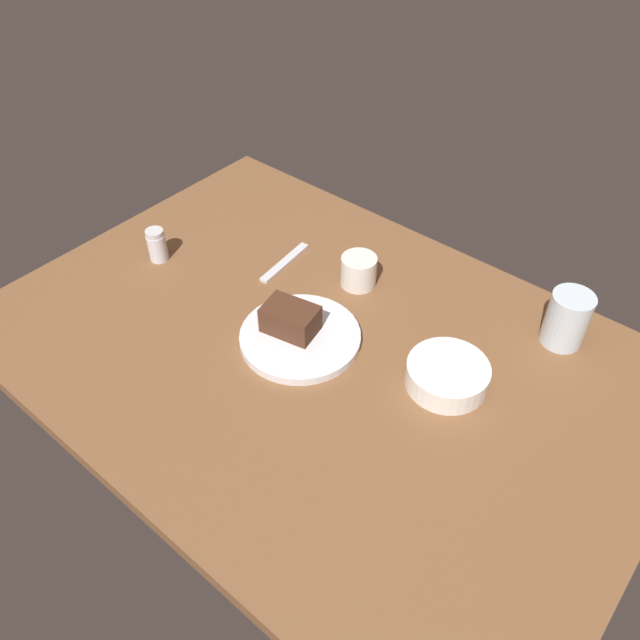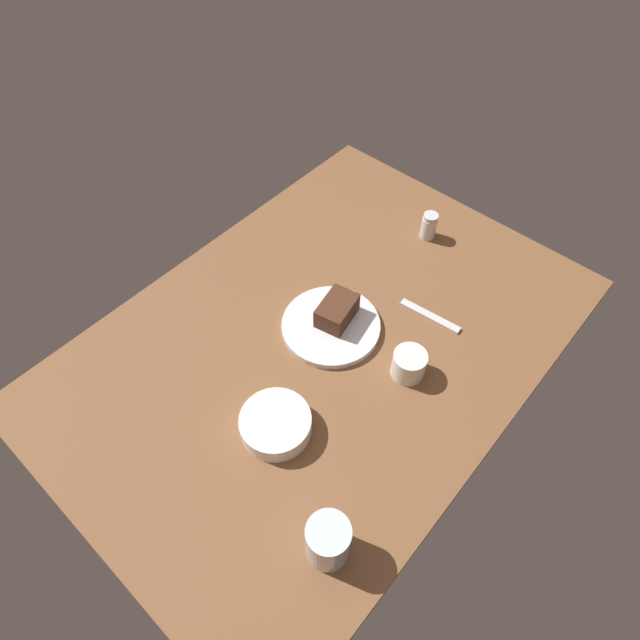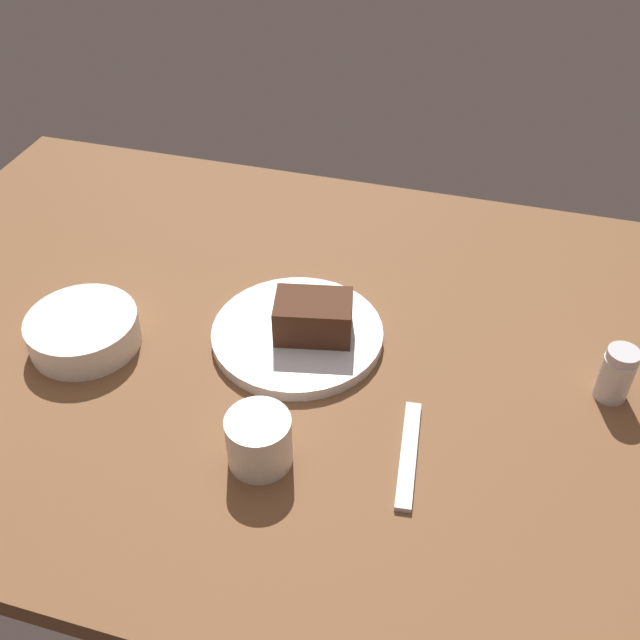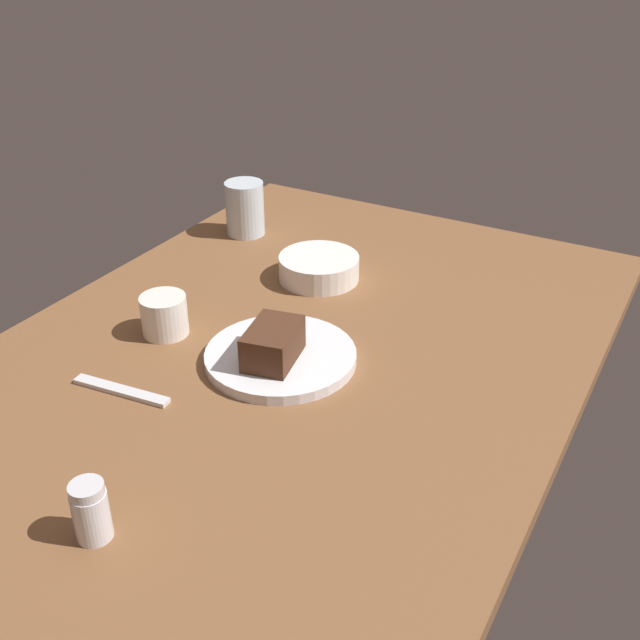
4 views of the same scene
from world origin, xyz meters
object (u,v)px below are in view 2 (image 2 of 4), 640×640
Objects in this scene: salt_shaker at (429,226)px; dessert_spoon at (430,316)px; chocolate_cake_slice at (337,311)px; water_glass at (328,541)px; side_bowl at (276,424)px; coffee_cup at (409,364)px; dessert_plate at (331,326)px.

salt_shaker reaches higher than dessert_spoon.
chocolate_cake_slice is 22.05cm from dessert_spoon.
dessert_spoon is (54.39, 15.92, -4.98)cm from water_glass.
chocolate_cake_slice reaches higher than side_bowl.
chocolate_cake_slice is at bearing -179.09° from salt_shaker.
water_glass reaches higher than coffee_cup.
chocolate_cake_slice is at bearing 3.91° from dessert_plate.
salt_shaker is 1.00× the size of coffee_cup.
chocolate_cake_slice is 1.36× the size of salt_shaker.
side_bowl is 0.95× the size of dessert_spoon.
chocolate_cake_slice is 49.88cm from water_glass.
chocolate_cake_slice reaches higher than coffee_cup.
dessert_plate is at bearing 95.34° from coffee_cup.
dessert_plate is 4.06cm from chocolate_cake_slice.
side_bowl is 30.50cm from coffee_cup.
chocolate_cake_slice is 0.92× the size of water_glass.
water_glass is (-76.05, -31.75, 1.77)cm from salt_shaker.
water_glass is 0.71× the size of dessert_spoon.
water_glass is 1.48× the size of coffee_cup.
salt_shaker is 82.43cm from water_glass.
water_glass reaches higher than dessert_spoon.
side_bowl reaches higher than dessert_spoon.
coffee_cup is at bearing 15.91° from water_glass.
dessert_spoon is at bearing 17.28° from coffee_cup.
chocolate_cake_slice is (2.15, 0.15, 3.44)cm from dessert_plate.
coffee_cup is (38.65, 11.02, -2.13)cm from water_glass.
dessert_spoon is at bearing -143.84° from salt_shaker.
salt_shaker is (37.12, 0.59, -0.69)cm from chocolate_cake_slice.
dessert_plate is at bearing 17.48° from side_bowl.
water_glass is 40.24cm from coffee_cup.
side_bowl reaches higher than dessert_plate.
water_glass reaches higher than side_bowl.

